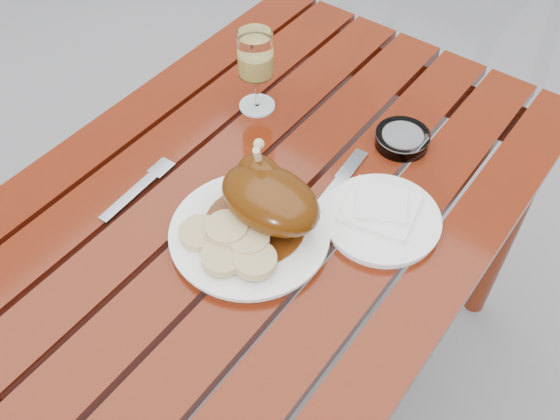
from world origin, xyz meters
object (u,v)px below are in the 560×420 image
object	(u,v)px
table	(266,303)
ashtray	(402,139)
wine_glass	(256,72)
dinner_plate	(250,234)
side_plate	(382,220)

from	to	relation	value
table	ashtray	bearing A→B (deg)	62.55
wine_glass	ashtray	xyz separation A→B (m)	(0.30, 0.08, -0.07)
wine_glass	dinner_plate	bearing A→B (deg)	-53.89
wine_glass	side_plate	size ratio (longest dim) A/B	0.85
side_plate	ashtray	size ratio (longest dim) A/B	1.95
dinner_plate	wine_glass	size ratio (longest dim) A/B	1.58
dinner_plate	wine_glass	xyz separation A→B (m)	(-0.20, 0.28, 0.08)
wine_glass	side_plate	bearing A→B (deg)	-17.38
table	wine_glass	xyz separation A→B (m)	(-0.16, 0.19, 0.46)
wine_glass	ashtray	distance (m)	0.32
dinner_plate	side_plate	xyz separation A→B (m)	(0.16, 0.16, -0.00)
dinner_plate	ashtray	world-z (taller)	ashtray
dinner_plate	wine_glass	distance (m)	0.35
dinner_plate	ashtray	size ratio (longest dim) A/B	2.60
wine_glass	table	bearing A→B (deg)	-49.57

